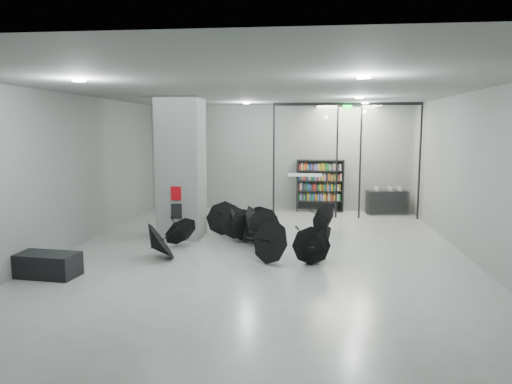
# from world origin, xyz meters

# --- Properties ---
(room) EXTENTS (14.00, 14.02, 4.01)m
(room) POSITION_xyz_m (0.00, 0.00, 2.84)
(room) COLOR gray
(room) RESTS_ON ground
(column) EXTENTS (1.20, 1.20, 4.00)m
(column) POSITION_xyz_m (-2.50, 2.00, 2.00)
(column) COLOR slate
(column) RESTS_ON ground
(fire_cabinet) EXTENTS (0.28, 0.04, 0.38)m
(fire_cabinet) POSITION_xyz_m (-2.50, 1.38, 1.35)
(fire_cabinet) COLOR #A50A07
(fire_cabinet) RESTS_ON column
(info_panel) EXTENTS (0.30, 0.03, 0.42)m
(info_panel) POSITION_xyz_m (-2.50, 1.38, 0.85)
(info_panel) COLOR black
(info_panel) RESTS_ON column
(exit_sign) EXTENTS (0.30, 0.06, 0.15)m
(exit_sign) POSITION_xyz_m (2.40, 5.30, 3.82)
(exit_sign) COLOR #0CE533
(exit_sign) RESTS_ON room
(glass_partition) EXTENTS (5.06, 0.08, 4.00)m
(glass_partition) POSITION_xyz_m (2.39, 5.50, 2.18)
(glass_partition) COLOR silver
(glass_partition) RESTS_ON ground
(bench) EXTENTS (1.62, 0.82, 0.50)m
(bench) POSITION_xyz_m (-4.50, -2.02, 0.25)
(bench) COLOR black
(bench) RESTS_ON ground
(bookshelf) EXTENTS (1.78, 0.40, 1.95)m
(bookshelf) POSITION_xyz_m (1.57, 6.75, 0.97)
(bookshelf) COLOR black
(bookshelf) RESTS_ON ground
(shop_counter) EXTENTS (1.53, 0.83, 0.87)m
(shop_counter) POSITION_xyz_m (3.99, 6.39, 0.44)
(shop_counter) COLOR black
(shop_counter) RESTS_ON ground
(umbrella_cluster) EXTENTS (5.47, 4.44, 1.28)m
(umbrella_cluster) POSITION_xyz_m (-0.35, 1.04, 0.31)
(umbrella_cluster) COLOR black
(umbrella_cluster) RESTS_ON ground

